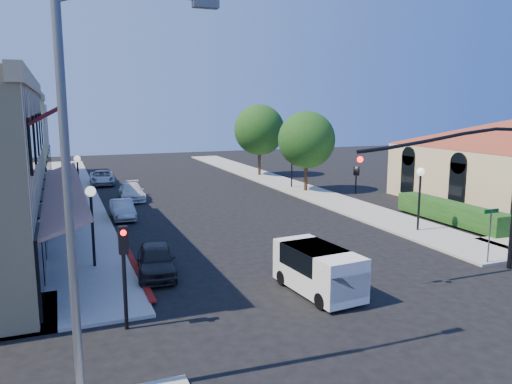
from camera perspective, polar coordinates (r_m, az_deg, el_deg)
name	(u,v)px	position (r m, az deg, el deg)	size (l,w,h in m)	color
ground	(372,309)	(17.97, 13.07, -12.88)	(120.00, 120.00, 0.00)	black
sidewalk_left	(74,195)	(41.10, -20.11, -0.32)	(3.50, 50.00, 0.12)	#99968B
sidewalk_right	(280,182)	(45.02, 2.71, 1.11)	(3.50, 50.00, 0.12)	#99968B
curb_red_strip	(133,264)	(22.76, -13.87, -8.01)	(0.25, 10.00, 0.06)	maroon
hedge	(450,223)	(31.77, 21.29, -3.33)	(1.40, 8.00, 1.10)	#164012
street_tree_a	(306,140)	(40.11, 5.79, 5.95)	(4.56, 4.56, 6.48)	black
street_tree_b	(259,130)	(49.17, 0.39, 7.11)	(4.94, 4.94, 7.02)	black
signal_mast_arm	(478,176)	(21.76, 24.02, 1.65)	(8.01, 0.39, 6.00)	black
secondary_signal	(124,258)	(15.69, -14.86, -7.32)	(0.28, 0.42, 3.32)	black
cobra_streetlight	(84,179)	(11.65, -19.07, 1.46)	(3.60, 0.25, 9.31)	#595B5E
street_name_sign	(490,227)	(23.82, 25.19, -3.64)	(0.80, 0.06, 2.50)	#595B5E
lamppost_left_near	(91,206)	(21.95, -18.30, -1.51)	(0.44, 0.44, 3.57)	black
lamppost_left_far	(78,168)	(35.79, -19.71, 2.62)	(0.44, 0.44, 3.57)	black
lamppost_right_near	(420,183)	(28.45, 18.25, 0.99)	(0.44, 0.44, 3.57)	black
lamppost_right_far	(292,156)	(41.88, 4.13, 4.13)	(0.44, 0.44, 3.57)	black
white_van	(319,268)	(18.68, 7.19, -8.56)	(2.02, 4.01, 1.71)	white
parked_car_a	(156,260)	(20.97, -11.35, -7.63)	(1.51, 3.75, 1.28)	black
parked_car_b	(123,209)	(31.69, -15.01, -1.94)	(1.25, 3.58, 1.18)	#9DA0A2
parked_car_c	(132,192)	(37.90, -14.03, 0.03)	(1.72, 4.22, 1.23)	silver
parked_car_d	(102,178)	(46.08, -17.18, 1.59)	(2.06, 4.46, 1.24)	#AFB1B4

